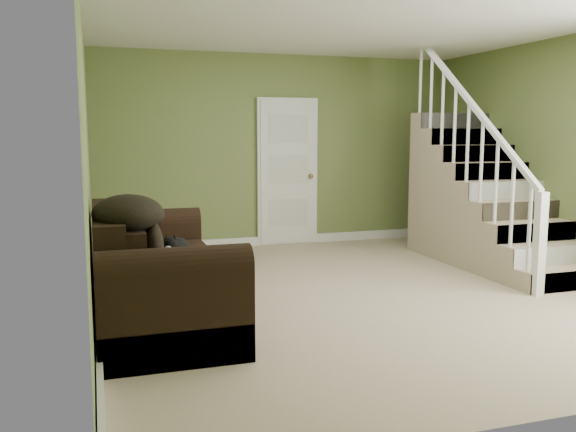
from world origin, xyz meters
TOP-DOWN VIEW (x-y plane):
  - floor at (0.00, 0.00)m, footprint 5.00×5.50m
  - ceiling at (0.00, 0.00)m, footprint 5.00×5.50m
  - wall_back at (0.00, 2.75)m, footprint 5.00×0.04m
  - wall_left at (-2.50, 0.00)m, footprint 0.04×5.50m
  - baseboard_back at (0.00, 2.72)m, footprint 5.00×0.04m
  - baseboard_left at (-2.47, 0.00)m, footprint 0.04×5.50m
  - baseboard_right at (2.47, 0.00)m, footprint 0.04×5.50m
  - door at (0.10, 2.71)m, footprint 0.86×0.12m
  - staircase at (1.99, 0.97)m, footprint 1.00×2.51m
  - sofa at (-2.02, -0.27)m, footprint 1.02×2.37m
  - side_table at (-2.12, 1.06)m, footprint 0.58×0.58m
  - cat at (-1.82, -0.34)m, footprint 0.31×0.53m
  - banana at (-1.93, -0.49)m, footprint 0.08×0.22m
  - throw_pillow at (-2.03, 0.40)m, footprint 0.29×0.45m
  - throw_blanket at (-2.23, -0.78)m, footprint 0.52×0.68m

SIDE VIEW (x-z plane):
  - floor at x=0.00m, z-range -0.01..0.01m
  - baseboard_back at x=0.00m, z-range 0.00..0.12m
  - baseboard_left at x=-2.47m, z-range 0.00..0.12m
  - baseboard_right at x=2.47m, z-range 0.00..0.12m
  - side_table at x=-2.12m, z-range -0.11..0.67m
  - sofa at x=-2.02m, z-range -0.11..0.83m
  - banana at x=-1.93m, z-range 0.51..0.57m
  - cat at x=-1.82m, z-range 0.48..0.73m
  - staircase at x=1.99m, z-range -0.77..2.05m
  - throw_pillow at x=-2.03m, z-range 0.50..0.92m
  - throw_blanket at x=-2.23m, z-range 0.83..1.11m
  - door at x=0.10m, z-range 0.00..2.02m
  - wall_back at x=0.00m, z-range 0.00..2.60m
  - wall_left at x=-2.50m, z-range 0.00..2.60m
  - ceiling at x=0.00m, z-range 2.60..2.60m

